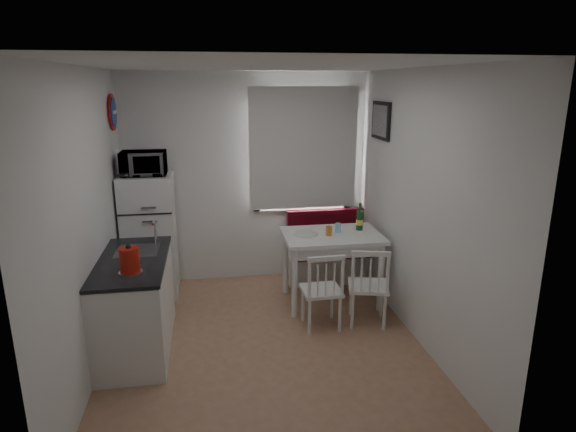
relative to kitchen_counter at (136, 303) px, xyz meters
name	(u,v)px	position (x,y,z in m)	size (l,w,h in m)	color
floor	(265,344)	(1.20, -0.16, -0.46)	(3.00, 3.50, 0.02)	#997151
ceiling	(261,65)	(1.20, -0.16, 2.14)	(3.00, 3.50, 0.02)	white
wall_back	(247,179)	(1.20, 1.59, 0.84)	(3.00, 0.02, 2.60)	white
wall_front	(299,298)	(1.20, -1.91, 0.84)	(3.00, 0.02, 2.60)	white
wall_left	(89,224)	(-0.30, -0.16, 0.84)	(0.02, 3.50, 2.60)	white
wall_right	(419,209)	(2.70, -0.16, 0.84)	(0.02, 3.50, 2.60)	white
window	(302,152)	(1.90, 1.56, 1.17)	(1.22, 0.06, 1.47)	white
curtain	(304,149)	(1.90, 1.49, 1.22)	(1.35, 0.02, 1.50)	silver
kitchen_counter	(136,303)	(0.00, 0.00, 0.00)	(0.62, 1.32, 1.16)	white
wall_sign	(113,112)	(-0.27, 1.29, 1.69)	(0.40, 0.40, 0.03)	navy
picture_frame	(381,121)	(2.67, 0.94, 1.59)	(0.04, 0.52, 0.42)	black
bench	(334,256)	(2.28, 1.35, -0.16)	(1.24, 0.48, 0.88)	white
dining_table	(332,242)	(2.07, 0.68, 0.27)	(1.10, 0.77, 0.82)	white
chair_left	(324,284)	(1.82, 0.03, 0.06)	(0.40, 0.38, 0.45)	white
chair_right	(371,279)	(2.32, 0.03, 0.08)	(0.49, 0.47, 0.46)	white
fridge	(150,236)	(0.02, 1.24, 0.27)	(0.58, 0.58, 1.46)	white
microwave	(144,163)	(0.02, 1.19, 1.14)	(0.49, 0.33, 0.27)	white
kettle	(130,260)	(0.05, -0.40, 0.58)	(0.20, 0.20, 0.26)	#B01A0E
wine_bottle	(360,216)	(2.42, 0.78, 0.53)	(0.08, 0.08, 0.32)	#164620
drinking_glass_orange	(329,231)	(2.02, 0.63, 0.42)	(0.06, 0.06, 0.11)	orange
drinking_glass_blue	(338,228)	(2.15, 0.73, 0.42)	(0.06, 0.06, 0.11)	#8ECBF2
plate	(306,234)	(1.77, 0.70, 0.38)	(0.27, 0.27, 0.02)	white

